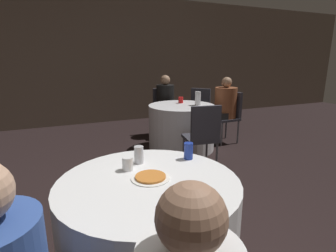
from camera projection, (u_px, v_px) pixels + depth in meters
name	position (u px, v px, depth m)	size (l,w,h in m)	color
wall_back	(73.00, 61.00, 5.62)	(16.00, 0.06, 2.80)	gray
table_near	(150.00, 232.00, 1.67)	(1.11, 1.11, 0.72)	white
table_far	(181.00, 127.00, 4.25)	(1.06, 1.06, 0.72)	silver
chair_far_east	(229.00, 112.00, 4.59)	(0.41, 0.41, 0.89)	#383842
chair_far_northeast	(199.00, 107.00, 5.05)	(0.57, 0.57, 0.89)	#383842
chair_far_north	(164.00, 107.00, 5.08)	(0.43, 0.44, 0.89)	#383842
chair_far_south	(203.00, 132.00, 3.32)	(0.46, 0.46, 0.89)	#383842
person_floral_shirt	(222.00, 109.00, 4.51)	(0.53, 0.37, 1.14)	#282828
person_black_shirt	(166.00, 106.00, 4.91)	(0.34, 0.50, 1.15)	#282828
pizza_plate_near	(150.00, 177.00, 1.61)	(0.24, 0.24, 0.02)	white
soda_can_blue	(188.00, 151.00, 1.91)	(0.07, 0.07, 0.12)	#1E38A5
soda_can_silver	(139.00, 155.00, 1.83)	(0.07, 0.07, 0.12)	silver
cup_near	(128.00, 164.00, 1.72)	(0.07, 0.07, 0.09)	white
bottle_far	(198.00, 98.00, 4.14)	(0.09, 0.09, 0.21)	white
cup_far	(181.00, 100.00, 4.35)	(0.08, 0.08, 0.10)	red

